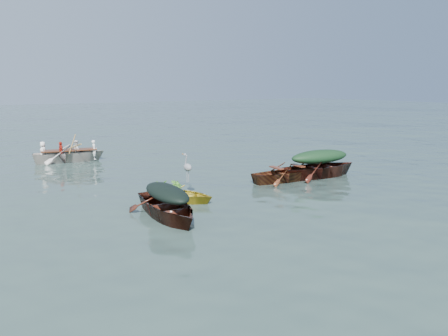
# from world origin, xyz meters

# --- Properties ---
(ground) EXTENTS (140.00, 140.00, 0.00)m
(ground) POSITION_xyz_m (0.00, 0.00, 0.00)
(ground) COLOR #364C45
(ground) RESTS_ON ground
(yellow_dinghy) EXTENTS (2.44, 2.94, 0.71)m
(yellow_dinghy) POSITION_xyz_m (-3.31, 0.02, 0.00)
(yellow_dinghy) COLOR gold
(yellow_dinghy) RESTS_ON ground
(dark_covered_boat) EXTENTS (1.64, 4.04, 1.02)m
(dark_covered_boat) POSITION_xyz_m (-4.39, -1.32, 0.00)
(dark_covered_boat) COLOR #471F10
(dark_covered_boat) RESTS_ON ground
(green_tarp_boat) EXTENTS (4.74, 1.92, 1.09)m
(green_tarp_boat) POSITION_xyz_m (2.74, 0.24, 0.00)
(green_tarp_boat) COLOR #471C10
(green_tarp_boat) RESTS_ON ground
(open_wooden_boat) EXTENTS (4.02, 1.55, 0.89)m
(open_wooden_boat) POSITION_xyz_m (1.27, 0.40, 0.00)
(open_wooden_boat) COLOR brown
(open_wooden_boat) RESTS_ON ground
(rowed_boat) EXTENTS (4.53, 2.09, 1.04)m
(rowed_boat) POSITION_xyz_m (-4.50, 8.85, 0.00)
(rowed_boat) COLOR beige
(rowed_boat) RESTS_ON ground
(dark_tarp_cover) EXTENTS (0.90, 2.22, 0.40)m
(dark_tarp_cover) POSITION_xyz_m (-4.39, -1.32, 0.71)
(dark_tarp_cover) COLOR black
(dark_tarp_cover) RESTS_ON dark_covered_boat
(green_tarp_cover) EXTENTS (2.61, 1.06, 0.52)m
(green_tarp_cover) POSITION_xyz_m (2.74, 0.24, 0.81)
(green_tarp_cover) COLOR black
(green_tarp_cover) RESTS_ON green_tarp_boat
(thwart_benches) EXTENTS (2.02, 0.89, 0.04)m
(thwart_benches) POSITION_xyz_m (1.27, 0.40, 0.46)
(thwart_benches) COLOR #542313
(thwart_benches) RESTS_ON open_wooden_boat
(heron) EXTENTS (0.45, 0.49, 0.92)m
(heron) POSITION_xyz_m (-2.87, 0.35, 0.81)
(heron) COLOR gray
(heron) RESTS_ON yellow_dinghy
(dinghy_weeds) EXTENTS (1.07, 1.13, 0.60)m
(dinghy_weeds) POSITION_xyz_m (-3.58, 0.50, 0.65)
(dinghy_weeds) COLOR #29631A
(dinghy_weeds) RESTS_ON yellow_dinghy
(rowers) EXTENTS (3.22, 1.72, 0.76)m
(rowers) POSITION_xyz_m (-4.50, 8.85, 0.90)
(rowers) COLOR white
(rowers) RESTS_ON rowed_boat
(oars) EXTENTS (1.07, 2.67, 0.06)m
(oars) POSITION_xyz_m (-4.50, 8.85, 0.55)
(oars) COLOR #AA8040
(oars) RESTS_ON rowed_boat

